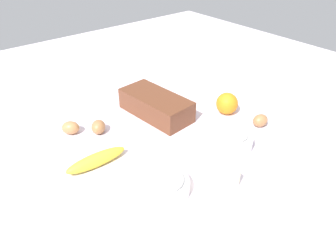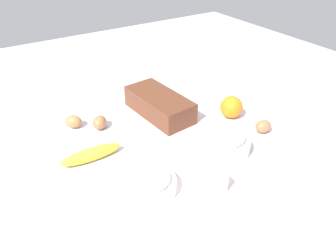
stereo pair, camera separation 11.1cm
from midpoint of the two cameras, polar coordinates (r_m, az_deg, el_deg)
The scene contains 10 objects.
ground_plane at distance 1.13m, azimuth 2.79°, elevation -2.23°, with size 2.40×2.40×0.02m, color silver.
loaf_pan at distance 1.20m, azimuth 1.09°, elevation 2.75°, with size 0.29×0.15×0.08m.
flour_bowl at distance 1.04m, azimuth 13.18°, elevation -3.82°, with size 0.15×0.15×0.08m.
sugar_bowl at distance 0.88m, azimuth 0.54°, elevation -11.12°, with size 0.14×0.14×0.06m.
banana at distance 1.00m, azimuth -10.36°, elevation -6.10°, with size 0.19×0.04×0.04m, color yellow.
orange_fruit at distance 1.21m, azimuth 13.71°, elevation 2.16°, with size 0.08×0.08×0.08m, color orange.
butter_block at distance 0.90m, azimuth 10.78°, elevation -10.07°, with size 0.09×0.06×0.06m, color #F4EDB2.
egg_near_butter at distance 1.16m, azimuth -13.80°, elevation -0.36°, with size 0.05×0.05×0.06m, color #B27949.
egg_beside_bowl at distance 1.17m, azimuth 19.11°, elevation -1.18°, with size 0.05×0.05×0.06m, color #A56F43.
egg_loose at distance 1.14m, azimuth -9.27°, elevation -0.52°, with size 0.05×0.05×0.06m, color #A67043.
Camera 2 is at (-0.79, 0.50, 0.63)m, focal length 34.51 mm.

